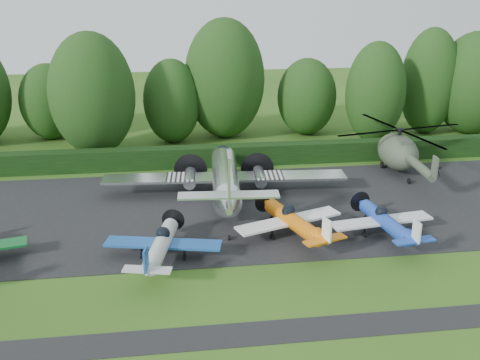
{
  "coord_description": "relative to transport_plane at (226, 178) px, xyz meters",
  "views": [
    {
      "loc": [
        -3.38,
        -28.83,
        17.21
      ],
      "look_at": [
        1.62,
        10.02,
        2.5
      ],
      "focal_mm": 40.0,
      "sensor_mm": 36.0,
      "label": 1
    }
  ],
  "objects": [
    {
      "name": "ground",
      "position": [
        -0.72,
        -12.28,
        -1.84
      ],
      "size": [
        160.0,
        160.0,
        0.0
      ],
      "primitive_type": "plane",
      "color": "#2C5417",
      "rests_on": "ground"
    },
    {
      "name": "apron",
      "position": [
        -0.72,
        -2.28,
        -1.83
      ],
      "size": [
        70.0,
        18.0,
        0.01
      ],
      "primitive_type": "cube",
      "color": "black",
      "rests_on": "ground"
    },
    {
      "name": "taxiway_verge",
      "position": [
        -0.72,
        -18.28,
        -1.84
      ],
      "size": [
        70.0,
        2.0,
        0.0
      ],
      "primitive_type": "cube",
      "color": "black",
      "rests_on": "ground"
    },
    {
      "name": "hedgerow",
      "position": [
        -0.72,
        8.72,
        -1.84
      ],
      "size": [
        90.0,
        1.6,
        2.0
      ],
      "primitive_type": "cube",
      "color": "black",
      "rests_on": "ground"
    },
    {
      "name": "transport_plane",
      "position": [
        0.0,
        0.0,
        0.0
      ],
      "size": [
        20.56,
        15.77,
        6.59
      ],
      "rotation": [
        0.0,
        0.0,
        0.07
      ],
      "color": "silver",
      "rests_on": "ground"
    },
    {
      "name": "light_plane_white",
      "position": [
        -5.22,
        -9.96,
        -0.62
      ],
      "size": [
        7.64,
        8.03,
        2.93
      ],
      "rotation": [
        0.0,
        0.0,
        0.21
      ],
      "color": "silver",
      "rests_on": "ground"
    },
    {
      "name": "light_plane_orange",
      "position": [
        3.99,
        -7.66,
        -0.55
      ],
      "size": [
        8.04,
        8.45,
        3.09
      ],
      "rotation": [
        0.0,
        0.0,
        -0.34
      ],
      "color": "orange",
      "rests_on": "ground"
    },
    {
      "name": "light_plane_blue",
      "position": [
        10.48,
        -8.4,
        -0.63
      ],
      "size": [
        7.57,
        7.95,
        2.91
      ],
      "rotation": [
        0.0,
        0.0,
        -0.14
      ],
      "color": "#1D42AE",
      "rests_on": "ground"
    },
    {
      "name": "helicopter",
      "position": [
        16.89,
        4.8,
        0.42
      ],
      "size": [
        13.02,
        15.25,
        4.19
      ],
      "rotation": [
        0.0,
        0.0,
        0.06
      ],
      "color": "#3B4636",
      "rests_on": "ground"
    },
    {
      "name": "tree_3",
      "position": [
        11.44,
        18.87,
        2.61
      ],
      "size": [
        6.83,
        6.83,
        8.91
      ],
      "color": "black",
      "rests_on": "ground"
    },
    {
      "name": "tree_4",
      "position": [
        25.62,
        17.63,
        4.29
      ],
      "size": [
        6.53,
        6.53,
        12.29
      ],
      "color": "black",
      "rests_on": "ground"
    },
    {
      "name": "tree_5",
      "position": [
        -12.12,
        14.08,
        4.45
      ],
      "size": [
        8.66,
        8.66,
        12.59
      ],
      "color": "black",
      "rests_on": "ground"
    },
    {
      "name": "tree_6",
      "position": [
        -17.87,
        20.74,
        2.45
      ],
      "size": [
        6.54,
        6.54,
        8.6
      ],
      "color": "black",
      "rests_on": "ground"
    },
    {
      "name": "tree_7",
      "position": [
        -4.12,
        17.52,
        2.81
      ],
      "size": [
        6.29,
        6.29,
        9.31
      ],
      "color": "black",
      "rests_on": "ground"
    },
    {
      "name": "tree_8",
      "position": [
        1.88,
        18.96,
        4.88
      ],
      "size": [
        9.06,
        9.06,
        13.45
      ],
      "color": "black",
      "rests_on": "ground"
    },
    {
      "name": "tree_9",
      "position": [
        30.83,
        16.84,
        4.1
      ],
      "size": [
        9.11,
        9.11,
        11.89
      ],
      "color": "black",
      "rests_on": "ground"
    },
    {
      "name": "tree_10",
      "position": [
        18.21,
        15.08,
        3.71
      ],
      "size": [
        6.56,
        6.56,
        11.12
      ],
      "color": "black",
      "rests_on": "ground"
    }
  ]
}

